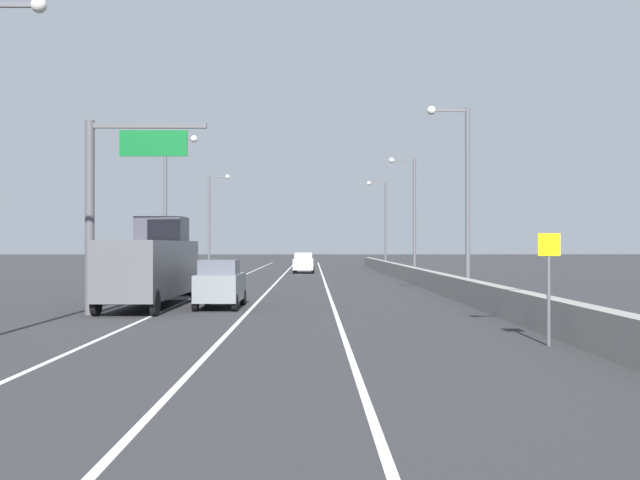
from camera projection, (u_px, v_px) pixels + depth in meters
The scene contains 16 objects.
ground_plane at pixel (305, 277), 66.27m from camera, with size 320.00×320.00×0.00m, color #2D2D30.
lane_stripe_left at pixel (229, 282), 57.21m from camera, with size 0.16×130.00×0.00m, color silver.
lane_stripe_center at pixel (277, 282), 57.25m from camera, with size 0.16×130.00×0.00m, color silver.
lane_stripe_right at pixel (325, 282), 57.28m from camera, with size 0.16×130.00×0.00m, color silver.
jersey_barrier_right at pixel (446, 285), 42.35m from camera, with size 0.60×120.00×1.10m, color gray.
overhead_sign_gantry at pixel (109, 192), 30.25m from camera, with size 4.68×0.36×7.50m.
speed_advisory_sign at pixel (549, 280), 20.91m from camera, with size 0.60×0.11×3.00m.
lamp_post_right_second at pixel (462, 188), 38.93m from camera, with size 2.14×0.44×9.59m.
lamp_post_right_third at pixel (411, 209), 61.87m from camera, with size 2.14×0.44×9.59m.
lamp_post_right_fourth at pixel (383, 219), 84.81m from camera, with size 2.14×0.44×9.59m.
lamp_post_left_mid at pixel (169, 200), 49.34m from camera, with size 2.14×0.44×9.59m.
lamp_post_left_far at pixel (212, 216), 76.86m from camera, with size 2.14×0.44×9.59m.
car_white_0 at pixel (304, 263), 75.01m from camera, with size 2.06×4.28×1.98m.
car_gray_1 at pixel (220, 284), 33.41m from camera, with size 1.86×4.35×2.06m.
car_black_2 at pixel (179, 276), 43.28m from camera, with size 1.88×4.21×2.02m.
box_truck at pixel (152, 265), 34.06m from camera, with size 2.70×9.89×3.98m.
Camera 1 is at (0.56, -2.29, 2.69)m, focal length 44.16 mm.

